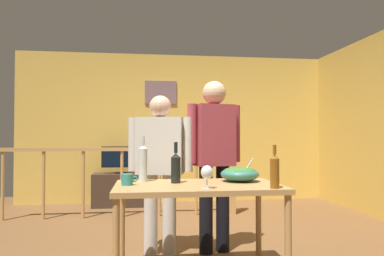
# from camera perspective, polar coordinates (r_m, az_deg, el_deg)

# --- Properties ---
(ground_plane) EXTENTS (6.96, 6.96, 0.00)m
(ground_plane) POSITION_cam_1_polar(r_m,az_deg,el_deg) (3.95, 0.89, -17.83)
(ground_plane) COLOR brown
(back_wall) EXTENTS (5.36, 0.10, 2.56)m
(back_wall) POSITION_cam_1_polar(r_m,az_deg,el_deg) (6.42, -2.56, 0.01)
(back_wall) COLOR gold
(back_wall) RESTS_ON ground_plane
(framed_picture) EXTENTS (0.55, 0.03, 0.40)m
(framed_picture) POSITION_cam_1_polar(r_m,az_deg,el_deg) (6.39, -4.90, 5.55)
(framed_picture) COLOR #73575E
(stair_railing) EXTENTS (3.23, 0.10, 1.02)m
(stair_railing) POSITION_cam_1_polar(r_m,az_deg,el_deg) (5.22, -5.67, -6.69)
(stair_railing) COLOR #B2844C
(stair_railing) RESTS_ON ground_plane
(tv_console) EXTENTS (0.90, 0.40, 0.53)m
(tv_console) POSITION_cam_1_polar(r_m,az_deg,el_deg) (6.11, -11.01, -9.42)
(tv_console) COLOR #38281E
(tv_console) RESTS_ON ground_plane
(flat_screen_tv) EXTENTS (0.62, 0.12, 0.44)m
(flat_screen_tv) POSITION_cam_1_polar(r_m,az_deg,el_deg) (6.03, -11.00, -4.54)
(flat_screen_tv) COLOR black
(flat_screen_tv) RESTS_ON tv_console
(serving_table) EXTENTS (1.28, 0.76, 0.75)m
(serving_table) POSITION_cam_1_polar(r_m,az_deg,el_deg) (2.90, 0.87, -10.28)
(serving_table) COLOR #B2844C
(serving_table) RESTS_ON ground_plane
(salad_bowl) EXTENTS (0.32, 0.32, 0.20)m
(salad_bowl) POSITION_cam_1_polar(r_m,az_deg,el_deg) (3.08, 7.46, -7.03)
(salad_bowl) COLOR #337060
(salad_bowl) RESTS_ON serving_table
(wine_glass) EXTENTS (0.09, 0.09, 0.17)m
(wine_glass) POSITION_cam_1_polar(r_m,az_deg,el_deg) (2.64, 2.35, -7.04)
(wine_glass) COLOR silver
(wine_glass) RESTS_ON serving_table
(wine_bottle_clear) EXTENTS (0.07, 0.07, 0.37)m
(wine_bottle_clear) POSITION_cam_1_polar(r_m,az_deg,el_deg) (3.06, -7.66, -5.35)
(wine_bottle_clear) COLOR silver
(wine_bottle_clear) RESTS_ON serving_table
(wine_bottle_amber) EXTENTS (0.07, 0.07, 0.31)m
(wine_bottle_amber) POSITION_cam_1_polar(r_m,az_deg,el_deg) (2.70, 12.78, -6.50)
(wine_bottle_amber) COLOR brown
(wine_bottle_amber) RESTS_ON serving_table
(wine_bottle_dark) EXTENTS (0.08, 0.08, 0.33)m
(wine_bottle_dark) POSITION_cam_1_polar(r_m,az_deg,el_deg) (2.95, -2.55, -6.10)
(wine_bottle_dark) COLOR black
(wine_bottle_dark) RESTS_ON serving_table
(mug_teal) EXTENTS (0.12, 0.09, 0.09)m
(mug_teal) POSITION_cam_1_polar(r_m,az_deg,el_deg) (2.86, -10.06, -7.93)
(mug_teal) COLOR teal
(mug_teal) RESTS_ON serving_table
(person_standing_left) EXTENTS (0.61, 0.32, 1.51)m
(person_standing_left) POSITION_cam_1_polar(r_m,az_deg,el_deg) (3.51, -4.99, -5.03)
(person_standing_left) COLOR beige
(person_standing_left) RESTS_ON ground_plane
(person_standing_right) EXTENTS (0.55, 0.31, 1.66)m
(person_standing_right) POSITION_cam_1_polar(r_m,az_deg,el_deg) (3.57, 3.50, -3.58)
(person_standing_right) COLOR black
(person_standing_right) RESTS_ON ground_plane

